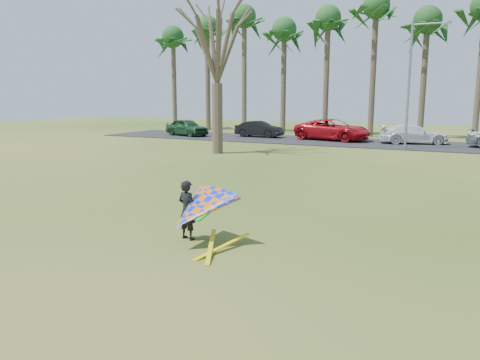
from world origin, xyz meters
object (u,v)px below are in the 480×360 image
at_px(bare_tree_left, 217,36).
at_px(streetlight, 412,79).
at_px(car_0, 187,127).
at_px(kite_flyer, 197,210).
at_px(car_1, 259,129).
at_px(car_3, 414,134).
at_px(car_2, 333,130).

relative_size(bare_tree_left, streetlight, 1.21).
distance_m(bare_tree_left, streetlight, 12.58).
height_order(car_0, kite_flyer, kite_flyer).
bearing_deg(car_1, car_3, -87.41).
relative_size(bare_tree_left, car_3, 2.05).
bearing_deg(car_2, streetlight, -110.57).
bearing_deg(car_1, bare_tree_left, -166.74).
xyz_separation_m(bare_tree_left, car_3, (10.08, 10.76, -6.17)).
bearing_deg(kite_flyer, car_0, 123.34).
xyz_separation_m(streetlight, car_0, (-18.31, 2.17, -3.69)).
distance_m(car_1, kite_flyer, 28.34).
distance_m(bare_tree_left, car_0, 13.72).
distance_m(bare_tree_left, car_3, 15.99).
bearing_deg(car_2, car_3, -78.50).
distance_m(streetlight, car_2, 7.95).
bearing_deg(kite_flyer, car_1, 111.20).
bearing_deg(car_1, car_2, -87.17).
height_order(car_2, kite_flyer, kite_flyer).
distance_m(streetlight, car_3, 5.29).
distance_m(car_0, car_3, 18.30).
bearing_deg(car_3, kite_flyer, 158.57).
relative_size(car_0, car_2, 0.72).
bearing_deg(streetlight, car_0, 173.25).
distance_m(bare_tree_left, kite_flyer, 18.72).
distance_m(car_2, car_3, 5.92).
xyz_separation_m(car_1, car_2, (6.21, 0.04, 0.15)).
relative_size(car_1, car_2, 0.68).
bearing_deg(car_0, bare_tree_left, -121.22).
bearing_deg(bare_tree_left, kite_flyer, -62.40).
height_order(car_0, car_1, car_0).
distance_m(car_1, car_3, 12.13).
bearing_deg(car_0, car_3, -67.85).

